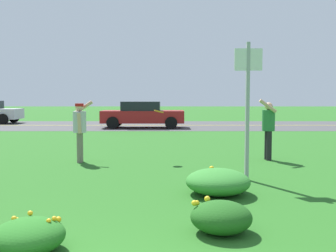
% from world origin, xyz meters
% --- Properties ---
extents(ground_plane, '(120.00, 120.00, 0.00)m').
position_xyz_m(ground_plane, '(0.00, 10.85, 0.00)').
color(ground_plane, '#26601E').
extents(highway_strip, '(120.00, 8.35, 0.01)m').
position_xyz_m(highway_strip, '(0.00, 21.71, 0.00)').
color(highway_strip, '#424244').
rests_on(highway_strip, ground).
extents(highway_center_stripe, '(120.00, 0.16, 0.00)m').
position_xyz_m(highway_center_stripe, '(0.00, 21.71, 0.01)').
color(highway_center_stripe, yellow).
rests_on(highway_center_stripe, ground).
extents(daylily_clump_front_right, '(1.13, 1.23, 0.46)m').
position_xyz_m(daylily_clump_front_right, '(2.09, 4.40, 0.22)').
color(daylily_clump_front_right, '#337F2D').
rests_on(daylily_clump_front_right, ground).
extents(daylily_clump_mid_center, '(0.78, 0.78, 0.41)m').
position_xyz_m(daylily_clump_mid_center, '(1.88, 2.36, 0.20)').
color(daylily_clump_mid_center, '#1E5619').
rests_on(daylily_clump_mid_center, ground).
extents(daylily_clump_front_center, '(0.80, 0.85, 0.41)m').
position_xyz_m(daylily_clump_front_center, '(-0.31, 1.70, 0.19)').
color(daylily_clump_front_center, '#23661E').
rests_on(daylily_clump_front_center, ground).
extents(sign_post_near_path, '(0.56, 0.10, 2.80)m').
position_xyz_m(sign_post_near_path, '(2.83, 5.62, 1.69)').
color(sign_post_near_path, '#93969B').
rests_on(sign_post_near_path, ground).
extents(person_thrower_red_cap_gray_shirt, '(0.49, 0.51, 1.61)m').
position_xyz_m(person_thrower_red_cap_gray_shirt, '(-1.08, 7.92, 0.94)').
color(person_thrower_red_cap_gray_shirt, '#B2B2B7').
rests_on(person_thrower_red_cap_gray_shirt, ground).
extents(person_catcher_green_shirt, '(0.49, 0.51, 1.65)m').
position_xyz_m(person_catcher_green_shirt, '(3.92, 8.29, 0.93)').
color(person_catcher_green_shirt, '#287038').
rests_on(person_catcher_green_shirt, ground).
extents(frisbee_orange, '(0.26, 0.26, 0.10)m').
position_xyz_m(frisbee_orange, '(0.98, 8.07, 1.32)').
color(frisbee_orange, orange).
extents(car_red_center_left, '(4.50, 2.00, 1.45)m').
position_xyz_m(car_red_center_left, '(-0.19, 19.83, 0.74)').
color(car_red_center_left, maroon).
rests_on(car_red_center_left, ground).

